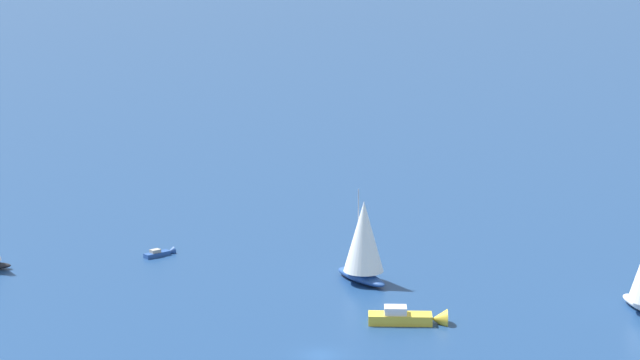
{
  "coord_description": "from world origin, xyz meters",
  "views": [
    {
      "loc": [
        -74.22,
        -99.82,
        46.72
      ],
      "look_at": [
        0.34,
        0.53,
        20.21
      ],
      "focal_mm": 65.04,
      "sensor_mm": 36.0,
      "label": 1
    }
  ],
  "objects": [
    {
      "name": "motorboat_offshore",
      "position": [
        15.43,
        2.09,
        0.76
      ],
      "size": [
        9.12,
        7.99,
        2.81
      ],
      "color": "gold",
      "rests_on": "ground_plane"
    },
    {
      "name": "sailboat_far_stbd",
      "position": [
        21.43,
        18.99,
        5.9
      ],
      "size": [
        5.67,
        10.1,
        12.92
      ],
      "color": "#23478C",
      "rests_on": "ground_plane"
    },
    {
      "name": "ground_plane",
      "position": [
        0.0,
        0.0,
        0.0
      ],
      "size": [
        2000.0,
        2000.0,
        0.0
      ],
      "primitive_type": "plane",
      "color": "navy"
    },
    {
      "name": "motorboat_far_port",
      "position": [
        5.84,
        47.61,
        0.39
      ],
      "size": [
        5.06,
        1.67,
        1.45
      ],
      "color": "#23478C",
      "rests_on": "ground_plane"
    }
  ]
}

